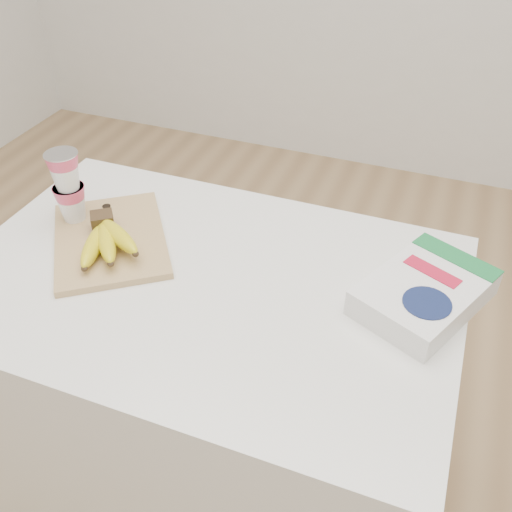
{
  "coord_description": "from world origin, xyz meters",
  "views": [
    {
      "loc": [
        0.42,
        -0.79,
        1.54
      ],
      "look_at": [
        0.09,
        0.06,
        0.82
      ],
      "focal_mm": 40.0,
      "sensor_mm": 36.0,
      "label": 1
    }
  ],
  "objects_px": {
    "bananas": "(106,239)",
    "cereal_box": "(424,292)",
    "table": "(213,397)",
    "cutting_board": "(110,240)",
    "yogurt_stack": "(68,185)"
  },
  "relations": [
    {
      "from": "cutting_board",
      "to": "bananas",
      "type": "distance_m",
      "value": 0.05
    },
    {
      "from": "table",
      "to": "bananas",
      "type": "xyz_separation_m",
      "value": [
        -0.23,
        0.0,
        0.43
      ]
    },
    {
      "from": "table",
      "to": "cereal_box",
      "type": "bearing_deg",
      "value": 11.02
    },
    {
      "from": "cutting_board",
      "to": "yogurt_stack",
      "type": "xyz_separation_m",
      "value": [
        -0.11,
        0.03,
        0.1
      ]
    },
    {
      "from": "bananas",
      "to": "cutting_board",
      "type": "bearing_deg",
      "value": 116.61
    },
    {
      "from": "table",
      "to": "cereal_box",
      "type": "relative_size",
      "value": 3.31
    },
    {
      "from": "table",
      "to": "yogurt_stack",
      "type": "relative_size",
      "value": 6.13
    },
    {
      "from": "cutting_board",
      "to": "yogurt_stack",
      "type": "distance_m",
      "value": 0.15
    },
    {
      "from": "cutting_board",
      "to": "bananas",
      "type": "relative_size",
      "value": 1.66
    },
    {
      "from": "bananas",
      "to": "cereal_box",
      "type": "height_order",
      "value": "bananas"
    },
    {
      "from": "yogurt_stack",
      "to": "cereal_box",
      "type": "xyz_separation_m",
      "value": [
        0.79,
        0.01,
        -0.08
      ]
    },
    {
      "from": "cereal_box",
      "to": "bananas",
      "type": "bearing_deg",
      "value": -147.96
    },
    {
      "from": "cutting_board",
      "to": "yogurt_stack",
      "type": "bearing_deg",
      "value": 128.12
    },
    {
      "from": "table",
      "to": "cereal_box",
      "type": "distance_m",
      "value": 0.61
    },
    {
      "from": "bananas",
      "to": "cereal_box",
      "type": "bearing_deg",
      "value": 7.25
    }
  ]
}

